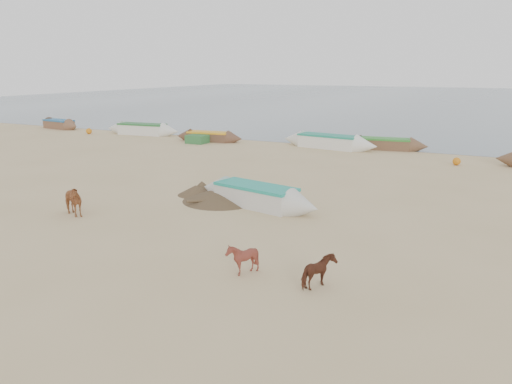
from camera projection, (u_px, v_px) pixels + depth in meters
ground at (196, 254)px, 14.73m from camera, size 140.00×140.00×0.00m
sea at (455, 100)px, 86.11m from camera, size 160.00×160.00×0.00m
cow_adult at (71, 200)px, 18.45m from camera, size 1.51×1.04×1.16m
calf_front at (242, 258)px, 13.20m from camera, size 0.99×0.93×0.89m
calf_right at (320, 272)px, 12.36m from camera, size 0.75×0.86×0.84m
near_canoe at (256, 196)px, 19.74m from camera, size 5.89×2.44×0.86m
debris_pile at (221, 194)px, 20.62m from camera, size 4.19×4.19×0.54m
waterline_canoes at (351, 144)px, 33.23m from camera, size 57.56×4.76×0.93m
beach_clutter at (435, 153)px, 30.28m from camera, size 44.52×4.44×0.64m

